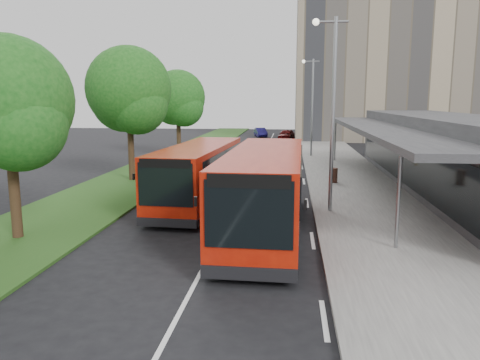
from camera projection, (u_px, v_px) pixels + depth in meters
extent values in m
plane|color=black|center=(227.00, 223.00, 18.64)|extent=(120.00, 120.00, 0.00)
cube|color=slate|center=(335.00, 160.00, 37.58)|extent=(5.00, 80.00, 0.15)
cube|color=#234F19|center=(176.00, 158.00, 38.97)|extent=(5.00, 80.00, 0.10)
cube|color=silver|center=(255.00, 168.00, 33.33)|extent=(0.12, 70.00, 0.01)
cube|color=silver|center=(324.00, 319.00, 10.45)|extent=(0.12, 2.00, 0.01)
cube|color=silver|center=(313.00, 240.00, 16.33)|extent=(0.12, 2.00, 0.01)
cube|color=silver|center=(307.00, 203.00, 22.20)|extent=(0.12, 2.00, 0.01)
cube|color=silver|center=(304.00, 181.00, 28.08)|extent=(0.12, 2.00, 0.01)
cube|color=silver|center=(302.00, 167.00, 33.96)|extent=(0.12, 2.00, 0.01)
cube|color=silver|center=(300.00, 157.00, 39.84)|extent=(0.12, 2.00, 0.01)
cube|color=silver|center=(299.00, 150.00, 45.71)|extent=(0.12, 2.00, 0.01)
cube|color=silver|center=(298.00, 144.00, 51.59)|extent=(0.12, 2.00, 0.01)
cube|color=silver|center=(298.00, 139.00, 57.47)|extent=(0.12, 2.00, 0.01)
cube|color=silver|center=(297.00, 136.00, 63.35)|extent=(0.12, 2.00, 0.01)
cube|color=tan|center=(388.00, 65.00, 56.76)|extent=(22.00, 12.00, 18.00)
cube|color=#2B2C2E|center=(451.00, 154.00, 24.96)|extent=(5.00, 26.00, 4.00)
cube|color=black|center=(402.00, 160.00, 25.30)|extent=(0.06, 24.00, 2.20)
cube|color=#2B2C2E|center=(379.00, 129.00, 25.15)|extent=(2.80, 26.00, 0.25)
cylinder|color=gray|center=(398.00, 202.00, 14.79)|extent=(0.12, 0.12, 3.30)
cylinder|color=gray|center=(335.00, 141.00, 36.34)|extent=(0.12, 0.12, 3.30)
cylinder|color=#352215|center=(14.00, 192.00, 16.16)|extent=(0.36, 0.36, 3.43)
sphere|color=#144E14|center=(7.00, 100.00, 15.63)|extent=(4.37, 4.37, 4.37)
sphere|color=#144E14|center=(19.00, 124.00, 15.30)|extent=(3.12, 3.12, 3.12)
sphere|color=#144E14|center=(3.00, 116.00, 16.26)|extent=(3.43, 3.43, 3.43)
cylinder|color=#352215|center=(131.00, 149.00, 27.87)|extent=(0.36, 0.36, 3.89)
sphere|color=#144E14|center=(129.00, 89.00, 27.27)|extent=(4.95, 4.95, 4.95)
sphere|color=#144E14|center=(137.00, 104.00, 26.97)|extent=(3.54, 3.54, 3.54)
sphere|color=#144E14|center=(124.00, 99.00, 27.92)|extent=(3.89, 3.89, 3.89)
cylinder|color=#352215|center=(179.00, 136.00, 39.66)|extent=(0.36, 0.36, 3.59)
sphere|color=#144E14|center=(178.00, 97.00, 39.10)|extent=(4.56, 4.56, 4.56)
sphere|color=#144E14|center=(184.00, 107.00, 38.78)|extent=(3.26, 3.26, 3.26)
sphere|color=#144E14|center=(174.00, 104.00, 39.74)|extent=(3.59, 3.59, 3.59)
cylinder|color=gray|center=(333.00, 117.00, 19.44)|extent=(0.16, 0.16, 8.00)
cylinder|color=gray|center=(331.00, 22.00, 18.82)|extent=(1.40, 0.10, 0.10)
sphere|color=silver|center=(316.00, 22.00, 18.88)|extent=(0.28, 0.28, 0.28)
cylinder|color=gray|center=(312.00, 108.00, 39.04)|extent=(0.16, 0.16, 8.00)
cylinder|color=gray|center=(311.00, 61.00, 38.41)|extent=(1.40, 0.10, 0.10)
sphere|color=silver|center=(304.00, 61.00, 38.48)|extent=(0.28, 0.28, 0.28)
cube|color=#B31C09|center=(265.00, 187.00, 17.10)|extent=(2.79, 10.71, 2.69)
cube|color=black|center=(265.00, 222.00, 17.33)|extent=(2.81, 10.73, 0.30)
cube|color=black|center=(249.00, 215.00, 11.83)|extent=(2.28, 0.10, 1.78)
cube|color=black|center=(274.00, 158.00, 22.25)|extent=(2.23, 0.10, 1.32)
cube|color=black|center=(232.00, 172.00, 17.49)|extent=(0.27, 9.13, 1.22)
cube|color=black|center=(301.00, 173.00, 17.15)|extent=(0.27, 9.13, 1.22)
cube|color=black|center=(248.00, 274.00, 12.09)|extent=(2.54, 0.14, 0.36)
cube|color=black|center=(249.00, 181.00, 11.68)|extent=(2.13, 0.09, 0.36)
cube|color=black|center=(196.00, 201.00, 12.19)|extent=(0.08, 0.08, 0.25)
cube|color=black|center=(305.00, 205.00, 11.82)|extent=(0.08, 0.08, 0.25)
cylinder|color=black|center=(221.00, 248.00, 14.08)|extent=(0.33, 0.92, 0.91)
cylinder|color=black|center=(292.00, 250.00, 13.81)|extent=(0.33, 0.92, 0.91)
cylinder|color=black|center=(247.00, 200.00, 20.82)|extent=(0.33, 0.92, 0.91)
cylinder|color=black|center=(295.00, 201.00, 20.55)|extent=(0.33, 0.92, 0.91)
cube|color=#B31C09|center=(199.00, 172.00, 21.77)|extent=(2.85, 9.78, 2.44)
cube|color=black|center=(199.00, 197.00, 21.97)|extent=(2.87, 9.80, 0.28)
cube|color=black|center=(165.00, 185.00, 17.01)|extent=(2.07, 0.17, 1.61)
cube|color=black|center=(220.00, 152.00, 26.42)|extent=(2.02, 0.17, 1.20)
cube|color=black|center=(176.00, 161.00, 22.15)|extent=(0.52, 8.27, 1.10)
cube|color=black|center=(225.00, 162.00, 21.77)|extent=(0.52, 8.27, 1.10)
cube|color=black|center=(166.00, 223.00, 17.24)|extent=(2.30, 0.21, 0.32)
cube|color=black|center=(165.00, 164.00, 16.87)|extent=(1.93, 0.15, 0.32)
cube|color=black|center=(134.00, 177.00, 17.38)|extent=(0.08, 0.08, 0.23)
cube|color=black|center=(201.00, 179.00, 16.96)|extent=(0.08, 0.08, 0.23)
cylinder|color=black|center=(157.00, 210.00, 19.07)|extent=(0.32, 0.84, 0.83)
cylinder|color=black|center=(203.00, 212.00, 18.76)|extent=(0.32, 0.84, 0.83)
cylinder|color=black|center=(196.00, 183.00, 25.16)|extent=(0.32, 0.84, 0.83)
cylinder|color=black|center=(232.00, 184.00, 24.84)|extent=(0.32, 0.84, 0.83)
cylinder|color=#3E2319|center=(333.00, 175.00, 26.86)|extent=(0.52, 0.52, 0.83)
cylinder|color=#EFA60C|center=(331.00, 159.00, 34.30)|extent=(0.15, 0.15, 0.85)
imported|color=#500B0B|center=(286.00, 135.00, 56.80)|extent=(2.27, 4.05, 1.30)
imported|color=navy|center=(260.00, 132.00, 61.62)|extent=(2.10, 3.78, 1.18)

